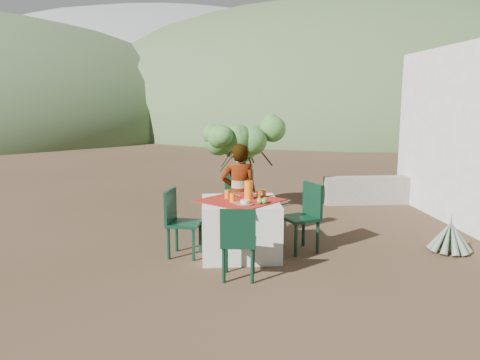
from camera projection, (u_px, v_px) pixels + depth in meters
name	position (u px, v px, depth m)	size (l,w,h in m)	color
ground	(215.00, 265.00, 5.98)	(160.00, 160.00, 0.00)	#362718
table	(240.00, 227.00, 6.35)	(1.30, 1.30, 0.76)	silver
chair_far	(239.00, 198.00, 7.45)	(0.52, 0.52, 1.00)	black
chair_near	(238.00, 240.00, 5.41)	(0.46, 0.46, 0.88)	black
chair_left	(179.00, 219.00, 6.27)	(0.51, 0.51, 0.91)	black
chair_right	(305.00, 214.00, 6.50)	(0.57, 0.57, 0.95)	black
person	(239.00, 193.00, 6.91)	(0.54, 0.35, 1.47)	#8C6651
shrub_tree	(246.00, 145.00, 8.66)	(1.36, 1.33, 1.60)	#403220
agave	(450.00, 237.00, 6.48)	(0.59, 0.59, 0.63)	#5D725C
stone_wall	(387.00, 190.00, 9.54)	(2.60, 0.35, 0.55)	gray
hill_near_right	(339.00, 124.00, 42.25)	(48.00, 48.00, 20.00)	#405731
hill_far_center	(173.00, 118.00, 56.80)	(60.00, 60.00, 24.00)	slate
hill_far_right	(452.00, 119.00, 53.27)	(36.00, 36.00, 14.00)	slate
plate_far	(233.00, 196.00, 6.48)	(0.22, 0.22, 0.01)	brown
plate_near	(241.00, 202.00, 6.09)	(0.22, 0.22, 0.01)	brown
glass_far	(227.00, 194.00, 6.35)	(0.07, 0.07, 0.12)	orange
glass_near	(232.00, 198.00, 6.14)	(0.07, 0.07, 0.12)	orange
juice_pitcher	(248.00, 190.00, 6.31)	(0.11, 0.11, 0.25)	orange
bowl_plate	(245.00, 204.00, 6.02)	(0.23, 0.23, 0.01)	brown
white_bowl	(245.00, 202.00, 6.02)	(0.12, 0.12, 0.04)	silver
jar_left	(259.00, 194.00, 6.39)	(0.06, 0.06, 0.10)	orange
jar_right	(264.00, 193.00, 6.54)	(0.06, 0.06, 0.09)	orange
napkin_holder	(251.00, 195.00, 6.34)	(0.07, 0.04, 0.10)	silver
fruit_cluster	(262.00, 201.00, 6.05)	(0.15, 0.14, 0.07)	#4F9737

